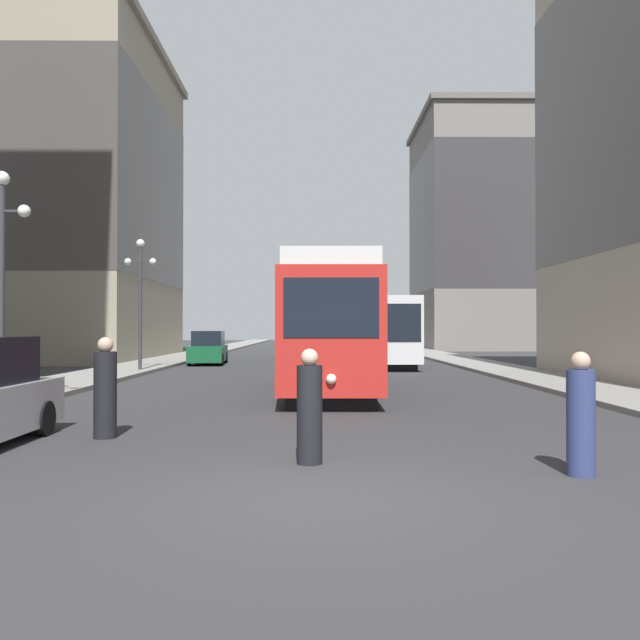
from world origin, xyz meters
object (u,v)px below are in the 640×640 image
(parked_car_left_near, at_px, (208,349))
(pedestrian_crossing_near, at_px, (310,410))
(streetcar, at_px, (330,324))
(lamp_post_left_far, at_px, (140,284))
(transit_bus, at_px, (380,329))
(pedestrian_on_sidewalk, at_px, (581,418))
(lamp_post_left_near, at_px, (1,251))
(pedestrian_crossing_far, at_px, (105,391))

(parked_car_left_near, height_order, pedestrian_crossing_near, parked_car_left_near)
(streetcar, bearing_deg, lamp_post_left_far, 138.03)
(pedestrian_crossing_near, bearing_deg, lamp_post_left_far, -10.84)
(streetcar, xyz_separation_m, transit_bus, (3.03, 13.93, -0.15))
(pedestrian_on_sidewalk, bearing_deg, streetcar, 80.31)
(streetcar, height_order, lamp_post_left_near, lamp_post_left_near)
(transit_bus, distance_m, lamp_post_left_near, 22.30)
(pedestrian_crossing_near, distance_m, pedestrian_crossing_far, 4.32)
(parked_car_left_near, height_order, pedestrian_on_sidewalk, parked_car_left_near)
(transit_bus, xyz_separation_m, lamp_post_left_near, (-11.22, -19.17, 1.92))
(transit_bus, relative_size, parked_car_left_near, 2.73)
(transit_bus, relative_size, lamp_post_left_far, 2.17)
(transit_bus, relative_size, pedestrian_crossing_near, 7.47)
(transit_bus, distance_m, pedestrian_crossing_far, 24.66)
(parked_car_left_near, bearing_deg, lamp_post_left_far, -108.78)
(transit_bus, xyz_separation_m, lamp_post_left_far, (-11.22, -6.29, 1.96))
(lamp_post_left_near, distance_m, lamp_post_left_far, 12.89)
(lamp_post_left_near, bearing_deg, pedestrian_crossing_far, -47.91)
(lamp_post_left_near, bearing_deg, lamp_post_left_far, 90.00)
(pedestrian_crossing_near, xyz_separation_m, pedestrian_crossing_far, (-3.68, 2.26, 0.06))
(transit_bus, relative_size, lamp_post_left_near, 2.19)
(pedestrian_crossing_near, height_order, pedestrian_on_sidewalk, pedestrian_crossing_near)
(pedestrian_crossing_far, distance_m, lamp_post_left_near, 6.61)
(pedestrian_crossing_far, xyz_separation_m, lamp_post_left_near, (-3.94, 4.36, 3.03))
(pedestrian_on_sidewalk, height_order, lamp_post_left_far, lamp_post_left_far)
(lamp_post_left_far, bearing_deg, lamp_post_left_near, -90.00)
(lamp_post_left_far, bearing_deg, transit_bus, 29.27)
(parked_car_left_near, distance_m, pedestrian_on_sidewalk, 28.78)
(transit_bus, xyz_separation_m, pedestrian_crossing_far, (-7.28, -23.54, -1.10))
(pedestrian_crossing_near, bearing_deg, pedestrian_crossing_far, 26.28)
(pedestrian_on_sidewalk, bearing_deg, transit_bus, 66.85)
(pedestrian_crossing_far, relative_size, lamp_post_left_near, 0.32)
(pedestrian_crossing_near, distance_m, lamp_post_left_far, 21.17)
(lamp_post_left_far, bearing_deg, pedestrian_crossing_far, -77.13)
(pedestrian_crossing_near, bearing_deg, parked_car_left_near, -19.95)
(pedestrian_crossing_near, xyz_separation_m, lamp_post_left_far, (-7.62, 19.50, 3.13))
(streetcar, distance_m, pedestrian_on_sidewalk, 13.12)
(parked_car_left_near, height_order, lamp_post_left_far, lamp_post_left_far)
(parked_car_left_near, relative_size, lamp_post_left_far, 0.79)
(transit_bus, distance_m, pedestrian_on_sidewalk, 26.65)
(lamp_post_left_far, bearing_deg, streetcar, -43.01)
(transit_bus, height_order, lamp_post_left_far, lamp_post_left_far)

